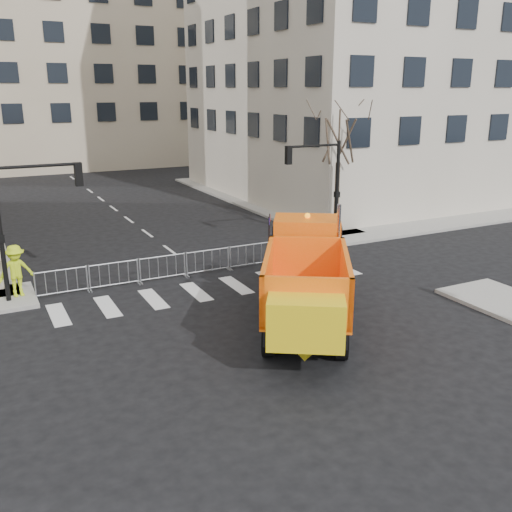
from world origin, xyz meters
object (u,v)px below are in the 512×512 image
plow_truck (306,276)px  cop_c (322,261)px  cop_b (294,255)px  cop_a (281,251)px  worker (16,271)px  newspaper_box (311,239)px

plow_truck → cop_c: plow_truck is taller
cop_b → cop_c: (0.83, -0.96, -0.14)m
cop_a → worker: 11.08m
plow_truck → cop_b: plow_truck is taller
cop_b → worker: 11.41m
cop_a → cop_b: cop_b is taller
cop_c → newspaper_box: bearing=-151.8°
cop_b → worker: bearing=-19.0°
cop_b → newspaper_box: (2.62, 2.67, -0.23)m
worker → newspaper_box: size_ratio=1.87×
cop_a → cop_b: size_ratio=0.98×
cop_c → worker: worker is taller
newspaper_box → plow_truck: bearing=-138.5°
cop_a → cop_b: (0.20, -0.80, 0.02)m
cop_c → cop_b: bearing=-84.7°
cop_a → newspaper_box: size_ratio=1.66×
plow_truck → cop_a: (2.30, 5.80, -0.88)m
cop_a → worker: (-10.98, 1.44, 0.27)m
cop_a → cop_b: 0.82m
worker → cop_b: bearing=-21.0°
cop_a → cop_c: bearing=123.0°
cop_b → cop_c: 1.28m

